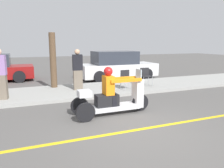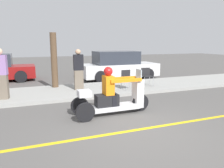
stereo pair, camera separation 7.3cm
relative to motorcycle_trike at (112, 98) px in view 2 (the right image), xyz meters
The scene contains 10 objects.
ground_plane 1.44m from the motorcycle_trike, 84.86° to the right, with size 60.00×60.00×0.00m, color #565451.
lane_stripe 1.44m from the motorcycle_trike, 90.68° to the right, with size 24.00×0.12×0.01m.
sidewalk_strip 3.29m from the motorcycle_trike, 87.87° to the left, with size 28.00×2.80×0.12m.
motorcycle_trike is the anchor object (origin of this frame).
spectator_mid_group 3.33m from the motorcycle_trike, 94.59° to the left, with size 0.43×0.28×1.73m.
spectator_far_back 4.19m from the motorcycle_trike, 139.71° to the left, with size 0.47×0.33×1.81m.
folding_chair_set_back 3.16m from the motorcycle_trike, 56.94° to the left, with size 0.50×0.50×0.82m.
folding_chair_curbside 4.24m from the motorcycle_trike, 46.40° to the left, with size 0.52×0.52×0.82m.
parked_car_lot_center 6.54m from the motorcycle_trike, 65.58° to the left, with size 4.49×1.95×1.62m.
tree_trunk 4.43m from the motorcycle_trike, 105.43° to the left, with size 0.28×0.28×2.43m.
Camera 2 is at (-2.42, -4.49, 2.12)m, focal length 35.00 mm.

